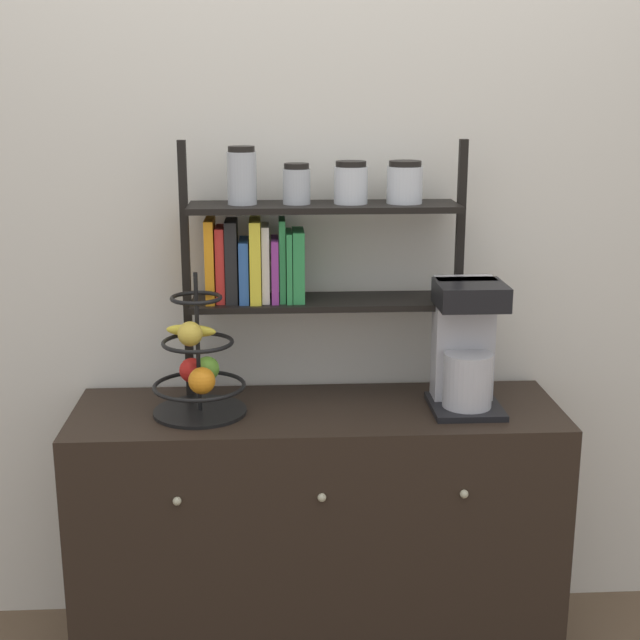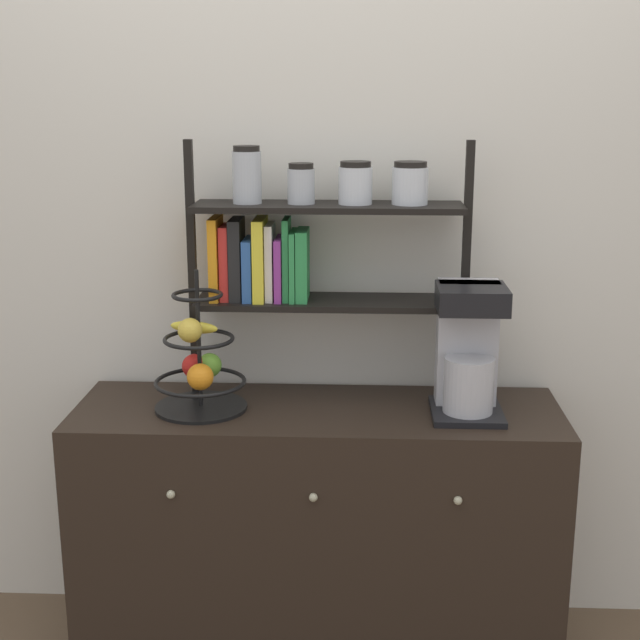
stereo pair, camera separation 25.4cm
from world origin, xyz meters
name	(u,v)px [view 2 (the right image)]	position (x,y,z in m)	size (l,w,h in m)	color
wall_back	(322,221)	(0.00, 0.49, 1.30)	(7.00, 0.05, 2.60)	silver
sideboard	(317,530)	(0.00, 0.22, 0.39)	(1.43, 0.46, 0.79)	black
coffee_maker	(468,350)	(0.43, 0.22, 0.97)	(0.20, 0.23, 0.38)	black
fruit_stand	(199,365)	(-0.34, 0.21, 0.92)	(0.27, 0.27, 0.41)	black
shelf_hutch	(300,242)	(-0.06, 0.35, 1.26)	(0.83, 0.20, 0.77)	black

